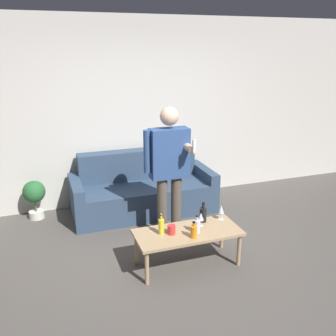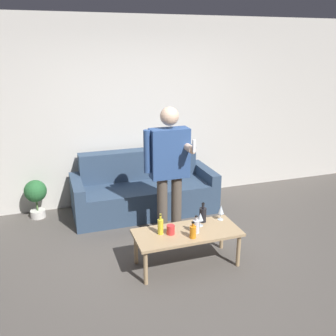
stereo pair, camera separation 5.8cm
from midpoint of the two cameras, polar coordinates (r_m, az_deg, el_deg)
name	(u,v)px [view 2 (the right image)]	position (r m, az deg, el deg)	size (l,w,h in m)	color
ground_plane	(193,274)	(4.09, 4.24, -15.87)	(16.00, 16.00, 0.00)	#514C47
wall_back	(138,112)	(5.57, -4.30, 8.45)	(8.00, 0.06, 2.70)	silver
couch	(143,190)	(5.40, -3.46, -3.44)	(2.00, 0.83, 0.84)	#334760
coffee_table	(187,235)	(4.06, 3.35, -10.17)	(1.13, 0.50, 0.40)	tan
bottle_orange	(193,231)	(3.89, 4.25, -9.63)	(0.07, 0.07, 0.18)	orange
bottle_green	(196,226)	(3.99, 4.73, -8.80)	(0.07, 0.07, 0.19)	silver
bottle_dark	(160,226)	(3.95, -0.73, -8.84)	(0.06, 0.06, 0.23)	yellow
bottle_yellow	(203,214)	(4.22, 5.72, -7.05)	(0.08, 0.08, 0.23)	black
wine_glass_near	(221,210)	(4.28, 8.46, -6.34)	(0.07, 0.07, 0.18)	silver
wine_glass_far	(200,217)	(4.12, 5.36, -7.49)	(0.07, 0.07, 0.15)	silver
cup_on_table	(171,230)	(3.96, 0.84, -9.37)	(0.08, 0.08, 0.10)	red
person_standing_front	(169,164)	(4.42, 0.54, 0.56)	(0.54, 0.43, 1.63)	brown
potted_plant	(36,194)	(5.44, -19.22, -3.78)	(0.30, 0.30, 0.54)	silver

